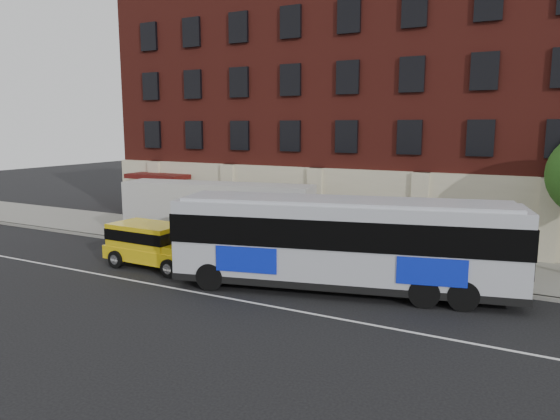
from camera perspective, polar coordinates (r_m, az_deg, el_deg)
The scene contains 9 objects.
ground at distance 20.58m, azimuth -9.74°, elevation -9.41°, with size 120.00×120.00×0.00m, color black.
sidewalk at distance 27.93m, azimuth 1.61°, elevation -4.11°, with size 60.00×6.00×0.15m, color gray.
kerb at distance 25.36m, azimuth -1.41°, elevation -5.50°, with size 60.00×0.25×0.15m, color gray.
lane_line at distance 20.96m, azimuth -8.90°, elevation -9.03°, with size 60.00×0.12×0.01m, color silver.
building at distance 34.46m, azimuth 7.62°, elevation 10.95°, with size 30.00×12.10×15.00m.
sign_pole at distance 30.17m, azimuth -15.50°, elevation -0.77°, with size 0.30×0.20×2.50m.
city_bus at distance 20.65m, azimuth 7.00°, elevation -3.38°, with size 13.85×6.06×3.71m.
yellow_suv at distance 24.87m, azimuth -13.86°, elevation -3.50°, with size 5.32×2.43×2.02m.
shipping_container at distance 28.15m, azimuth -6.93°, elevation -0.63°, with size 10.71×3.92×3.50m.
Camera 1 is at (12.04, -15.35, 6.57)m, focal length 33.11 mm.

